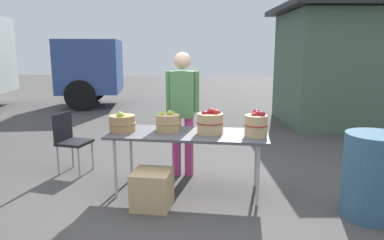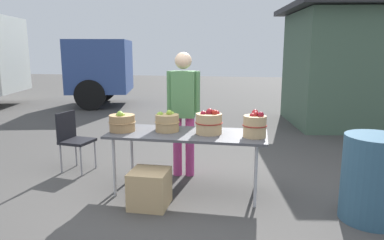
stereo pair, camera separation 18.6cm
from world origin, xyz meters
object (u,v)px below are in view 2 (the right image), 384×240
Objects in this scene: produce_crate at (150,188)px; apple_basket_red_1 at (255,125)px; market_table at (187,136)px; apple_basket_red_0 at (209,123)px; apple_basket_green_1 at (167,122)px; vendor_adult at (183,105)px; trash_barrel at (373,178)px; apple_basket_green_0 at (122,122)px; folding_chair at (73,136)px.

apple_basket_red_1 is at bearing 20.89° from produce_crate.
market_table is 5.78× the size of apple_basket_red_0.
apple_basket_green_1 is 0.18× the size of vendor_adult.
apple_basket_green_0 is at bearing 173.29° from trash_barrel.
trash_barrel is at bearing 2.71° from produce_crate.
apple_basket_red_1 reaches higher than apple_basket_green_0.
vendor_adult is at bearing 127.55° from apple_basket_red_0.
apple_basket_red_0 is at bearing 1.74° from market_table.
apple_basket_green_1 is 0.94× the size of apple_basket_red_0.
apple_basket_green_0 is 1.08× the size of apple_basket_red_1.
folding_chair is (-1.79, 0.48, -0.20)m from market_table.
apple_basket_green_1 reaches higher than folding_chair.
apple_basket_green_1 reaches higher than produce_crate.
apple_basket_green_1 reaches higher than trash_barrel.
apple_basket_green_0 is 1.17m from folding_chair.
market_table is 1.11× the size of vendor_adult.
apple_basket_red_0 reaches higher than apple_basket_green_1.
folding_chair is 3.90m from trash_barrel.
apple_basket_green_0 is at bearing 137.15° from produce_crate.
apple_basket_red_0 is at bearing 3.21° from apple_basket_green_0.
trash_barrel reaches higher than folding_chair.
apple_basket_green_0 is at bearing -110.39° from folding_chair.
vendor_adult is 1.70m from folding_chair.
market_table is 2.06m from trash_barrel.
market_table is 0.83m from apple_basket_green_0.
apple_basket_green_0 is 0.79× the size of produce_crate.
apple_basket_green_1 is 1.01× the size of apple_basket_red_1.
folding_chair is at bearing 167.12° from trash_barrel.
apple_basket_red_1 is (0.80, -0.06, 0.18)m from market_table.
vendor_adult is 2.44m from trash_barrel.
produce_crate is (0.48, -0.44, -0.65)m from apple_basket_green_0.
apple_basket_red_1 reaches higher than apple_basket_green_1.
apple_basket_green_1 is 0.36× the size of folding_chair.
apple_basket_red_1 is (1.61, -0.01, 0.03)m from apple_basket_green_0.
market_table is at bearing 101.14° from vendor_adult.
vendor_adult is (0.64, 0.62, 0.15)m from apple_basket_green_0.
market_table is 0.82m from apple_basket_red_1.
trash_barrel is (2.27, -0.43, -0.42)m from apple_basket_green_1.
apple_basket_red_1 reaches higher than trash_barrel.
folding_chair is (-2.05, 0.48, -0.38)m from apple_basket_red_0.
apple_basket_red_0 is 1.03m from produce_crate.
apple_basket_red_0 reaches higher than produce_crate.
apple_basket_green_1 is 0.34× the size of trash_barrel.
apple_basket_green_0 reaches higher than market_table.
apple_basket_green_1 is 1.63m from folding_chair.
market_table is 0.32m from apple_basket_red_0.
apple_basket_red_1 is at bearing -0.36° from apple_basket_green_0.
apple_basket_red_0 is 1.07× the size of apple_basket_red_1.
apple_basket_green_0 is at bearing 38.71° from vendor_adult.
folding_chair reaches higher than market_table.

